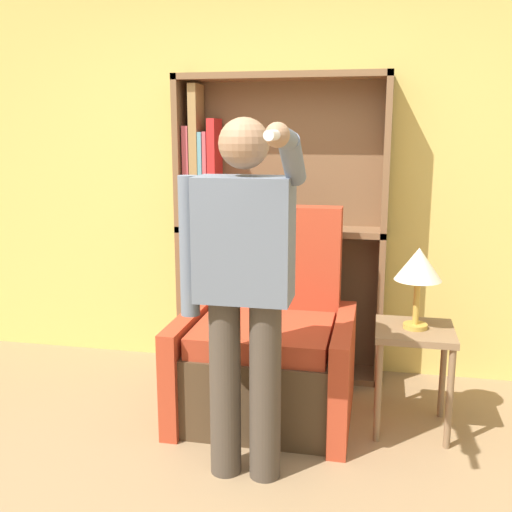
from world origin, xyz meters
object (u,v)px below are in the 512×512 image
at_px(person_standing, 244,279).
at_px(armchair, 267,350).
at_px(bookcase, 255,236).
at_px(table_lamp, 419,267).
at_px(side_table, 414,347).

bearing_deg(person_standing, armchair, 91.55).
xyz_separation_m(bookcase, table_lamp, (1.03, -0.67, -0.02)).
distance_m(person_standing, table_lamp, 1.03).
height_order(bookcase, armchair, bookcase).
distance_m(bookcase, armchair, 0.86).
xyz_separation_m(armchair, table_lamp, (0.83, -0.06, 0.56)).
xyz_separation_m(armchair, person_standing, (0.02, -0.70, 0.60)).
bearing_deg(side_table, table_lamp, -116.57).
xyz_separation_m(bookcase, armchair, (0.20, -0.61, -0.57)).
relative_size(person_standing, side_table, 2.89).
bearing_deg(table_lamp, bookcase, 146.89).
bearing_deg(side_table, person_standing, -141.61).
bearing_deg(bookcase, side_table, -33.11).
relative_size(bookcase, side_table, 3.39).
distance_m(armchair, table_lamp, 1.00).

